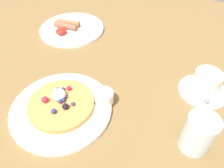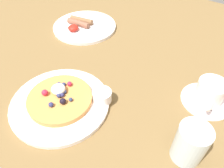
# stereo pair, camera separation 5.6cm
# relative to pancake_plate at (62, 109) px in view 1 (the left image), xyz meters

# --- Properties ---
(ground_plane) EXTENTS (2.04, 1.56, 0.03)m
(ground_plane) POSITION_rel_pancake_plate_xyz_m (0.07, 0.11, -0.02)
(ground_plane) COLOR brown
(pancake_plate) EXTENTS (0.26, 0.26, 0.01)m
(pancake_plate) POSITION_rel_pancake_plate_xyz_m (0.00, 0.00, 0.00)
(pancake_plate) COLOR white
(pancake_plate) RESTS_ON ground_plane
(pancake_with_berries) EXTENTS (0.17, 0.17, 0.04)m
(pancake_with_berries) POSITION_rel_pancake_plate_xyz_m (-0.00, 0.00, 0.02)
(pancake_with_berries) COLOR #D08743
(pancake_with_berries) RESTS_ON pancake_plate
(syrup_ramekin) EXTENTS (0.05, 0.05, 0.03)m
(syrup_ramekin) POSITION_rel_pancake_plate_xyz_m (0.09, 0.07, 0.02)
(syrup_ramekin) COLOR white
(syrup_ramekin) RESTS_ON pancake_plate
(breakfast_plate) EXTENTS (0.25, 0.25, 0.01)m
(breakfast_plate) POSITION_rel_pancake_plate_xyz_m (-0.21, 0.34, -0.00)
(breakfast_plate) COLOR white
(breakfast_plate) RESTS_ON ground_plane
(fried_breakfast) EXTENTS (0.11, 0.11, 0.02)m
(fried_breakfast) POSITION_rel_pancake_plate_xyz_m (-0.24, 0.32, 0.02)
(fried_breakfast) COLOR brown
(fried_breakfast) RESTS_ON breakfast_plate
(coffee_saucer) EXTENTS (0.14, 0.14, 0.01)m
(coffee_saucer) POSITION_rel_pancake_plate_xyz_m (0.31, 0.25, -0.00)
(coffee_saucer) COLOR white
(coffee_saucer) RESTS_ON ground_plane
(coffee_cup) EXTENTS (0.07, 0.10, 0.06)m
(coffee_cup) POSITION_rel_pancake_plate_xyz_m (0.31, 0.25, 0.03)
(coffee_cup) COLOR white
(coffee_cup) RESTS_ON coffee_saucer
(water_glass) EXTENTS (0.07, 0.07, 0.10)m
(water_glass) POSITION_rel_pancake_plate_xyz_m (0.33, 0.06, 0.04)
(water_glass) COLOR silver
(water_glass) RESTS_ON ground_plane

